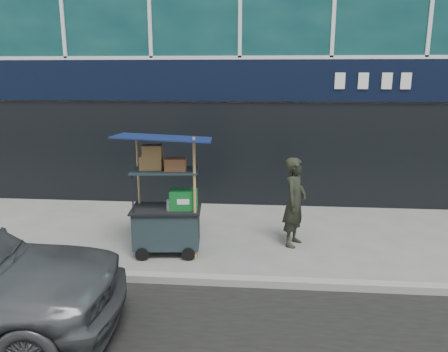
# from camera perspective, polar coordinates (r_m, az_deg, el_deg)

# --- Properties ---
(ground) EXTENTS (80.00, 80.00, 0.00)m
(ground) POSITION_cam_1_polar(r_m,az_deg,el_deg) (6.87, 0.09, -13.20)
(ground) COLOR slate
(ground) RESTS_ON ground
(curb) EXTENTS (80.00, 0.18, 0.12)m
(curb) POSITION_cam_1_polar(r_m,az_deg,el_deg) (6.66, -0.06, -13.50)
(curb) COLOR gray
(curb) RESTS_ON ground
(vendor_cart) EXTENTS (1.67, 1.25, 2.12)m
(vendor_cart) POSITION_cam_1_polar(r_m,az_deg,el_deg) (7.56, -7.42, -4.70)
(vendor_cart) COLOR #19272B
(vendor_cart) RESTS_ON ground
(vendor_man) EXTENTS (0.59, 0.70, 1.62)m
(vendor_man) POSITION_cam_1_polar(r_m,az_deg,el_deg) (7.94, 9.23, -3.38)
(vendor_man) COLOR black
(vendor_man) RESTS_ON ground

